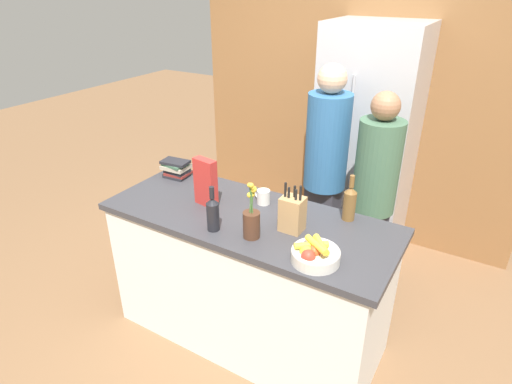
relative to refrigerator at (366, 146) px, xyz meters
name	(u,v)px	position (x,y,z in m)	size (l,w,h in m)	color
ground_plane	(249,332)	(-0.26, -1.43, -0.97)	(14.00, 14.00, 0.00)	brown
kitchen_island	(249,278)	(-0.26, -1.43, -0.50)	(1.80, 0.73, 0.94)	silver
back_wall_wood	(354,94)	(-0.26, 0.36, 0.33)	(3.00, 0.12, 2.60)	olive
refrigerator	(366,146)	(0.00, 0.00, 0.00)	(0.73, 0.62, 1.95)	#B7B7BC
fruit_bowl	(315,254)	(0.27, -1.65, 0.01)	(0.25, 0.25, 0.12)	silver
knife_block	(292,214)	(0.04, -1.44, 0.07)	(0.13, 0.11, 0.29)	tan
flower_vase	(251,221)	(-0.12, -1.62, 0.07)	(0.09, 0.09, 0.33)	#4C2D1E
cereal_box	(206,182)	(-0.56, -1.44, 0.12)	(0.16, 0.08, 0.31)	red
coffee_mug	(263,197)	(-0.27, -1.24, 0.01)	(0.12, 0.08, 0.09)	silver
book_stack	(176,168)	(-1.00, -1.21, 0.03)	(0.20, 0.16, 0.13)	#232328
bottle_oil	(350,202)	(0.27, -1.16, 0.08)	(0.07, 0.07, 0.28)	brown
bottle_vinegar	(213,213)	(-0.35, -1.66, 0.07)	(0.07, 0.07, 0.27)	black
person_at_sink	(325,167)	(-0.11, -0.60, 0.01)	(0.31, 0.31, 1.72)	#383842
person_in_blue	(374,192)	(0.28, -0.66, -0.07)	(0.30, 0.30, 1.60)	#383842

